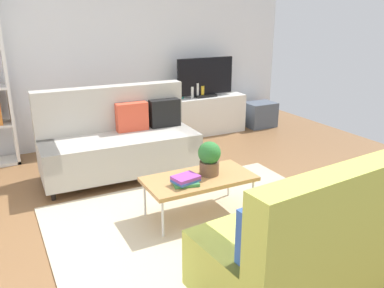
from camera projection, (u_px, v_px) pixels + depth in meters
ground_plane at (183, 215)px, 4.08m from camera, size 7.68×7.68×0.00m
wall_far at (101, 49)px, 5.98m from camera, size 6.40×0.12×2.90m
area_rug at (204, 224)px, 3.91m from camera, size 2.90×2.20×0.01m
couch_beige at (119, 141)px, 4.99m from camera, size 1.92×0.89×1.10m
couch_green at (327, 236)px, 2.89m from camera, size 1.97×1.00×1.10m
coffee_table at (199, 180)px, 3.98m from camera, size 1.10×0.56×0.42m
tv_console at (204, 115)px, 6.75m from camera, size 1.40×0.44×0.64m
tv at (205, 78)px, 6.53m from camera, size 1.00×0.20×0.64m
storage_trunk at (260, 115)px, 7.17m from camera, size 0.52×0.40×0.44m
potted_plant at (209, 158)px, 3.98m from camera, size 0.23×0.23×0.35m
table_book_0 at (186, 183)px, 3.80m from camera, size 0.28×0.23×0.03m
table_book_1 at (186, 180)px, 3.79m from camera, size 0.28×0.23×0.02m
table_book_2 at (186, 177)px, 3.78m from camera, size 0.27×0.22×0.03m
vase_0 at (172, 93)px, 6.41m from camera, size 0.12×0.12×0.19m
vase_1 at (181, 93)px, 6.49m from camera, size 0.09×0.09×0.16m
bottle_0 at (192, 92)px, 6.47m from camera, size 0.05×0.05×0.19m
bottle_1 at (198, 90)px, 6.51m from camera, size 0.04×0.04×0.24m
bottle_2 at (203, 92)px, 6.56m from camera, size 0.06×0.06×0.19m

